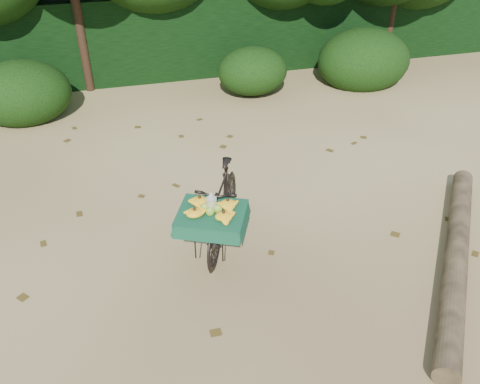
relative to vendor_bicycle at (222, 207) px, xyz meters
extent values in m
plane|color=tan|center=(0.22, 0.28, -0.54)|extent=(80.00, 80.00, 0.00)
imported|color=black|center=(0.01, 0.02, -0.01)|extent=(1.17, 1.80, 1.05)
cube|color=black|center=(-0.24, -0.53, 0.32)|extent=(0.54, 0.58, 0.03)
cube|color=#155135|center=(-0.24, -0.53, 0.34)|extent=(0.95, 0.89, 0.01)
ellipsoid|color=#86AF2A|center=(-0.17, -0.56, 0.39)|extent=(0.10, 0.08, 0.11)
ellipsoid|color=#86AF2A|center=(-0.21, -0.47, 0.39)|extent=(0.10, 0.08, 0.11)
ellipsoid|color=#86AF2A|center=(-0.31, -0.50, 0.39)|extent=(0.10, 0.08, 0.11)
ellipsoid|color=#86AF2A|center=(-0.27, -0.58, 0.39)|extent=(0.10, 0.08, 0.11)
cylinder|color=#EAE5C6|center=(-0.24, -0.52, 0.44)|extent=(0.12, 0.12, 0.16)
cylinder|color=brown|center=(2.68, -1.17, -0.40)|extent=(2.52, 3.20, 0.28)
cube|color=black|center=(0.22, 6.58, 0.36)|extent=(26.00, 1.80, 1.80)
camera|label=1|loc=(-1.12, -5.07, 3.72)|focal=38.00mm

